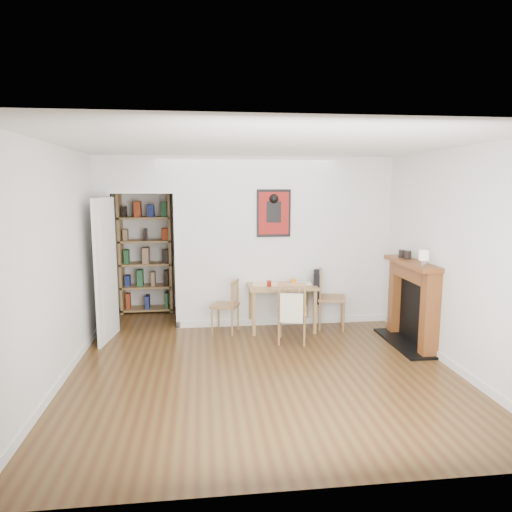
{
  "coord_description": "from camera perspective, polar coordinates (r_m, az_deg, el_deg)",
  "views": [
    {
      "loc": [
        -0.68,
        -5.51,
        2.14
      ],
      "look_at": [
        0.04,
        0.6,
        1.21
      ],
      "focal_mm": 32.0,
      "sensor_mm": 36.0,
      "label": 1
    }
  ],
  "objects": [
    {
      "name": "dining_table",
      "position": [
        6.89,
        3.22,
        -4.29
      ],
      "size": [
        1.01,
        0.64,
        0.69
      ],
      "color": "olive",
      "rests_on": "ground"
    },
    {
      "name": "ceramic_jar_b",
      "position": [
        6.73,
        17.76,
        0.27
      ],
      "size": [
        0.09,
        0.09,
        0.11
      ],
      "primitive_type": "cylinder",
      "color": "black",
      "rests_on": "fireplace"
    },
    {
      "name": "fireplace",
      "position": [
        6.6,
        19.03,
        -5.25
      ],
      "size": [
        0.45,
        1.25,
        1.16
      ],
      "color": "brown",
      "rests_on": "ground"
    },
    {
      "name": "orange_fruit",
      "position": [
        6.96,
        4.67,
        -3.13
      ],
      "size": [
        0.08,
        0.08,
        0.08
      ],
      "primitive_type": "sphere",
      "color": "orange",
      "rests_on": "dining_table"
    },
    {
      "name": "red_glass",
      "position": [
        6.75,
        1.65,
        -3.46
      ],
      "size": [
        0.07,
        0.07,
        0.09
      ],
      "primitive_type": "cylinder",
      "color": "maroon",
      "rests_on": "dining_table"
    },
    {
      "name": "mantel_lamp",
      "position": [
        6.11,
        20.26,
        -0.02
      ],
      "size": [
        0.13,
        0.13,
        0.2
      ],
      "color": "silver",
      "rests_on": "fireplace"
    },
    {
      "name": "chair_left",
      "position": [
        6.81,
        -3.9,
        -6.27
      ],
      "size": [
        0.51,
        0.51,
        0.8
      ],
      "color": "olive",
      "rests_on": "ground"
    },
    {
      "name": "notebook",
      "position": [
        6.97,
        5.69,
        -3.41
      ],
      "size": [
        0.33,
        0.26,
        0.01
      ],
      "primitive_type": "cube",
      "rotation": [
        0.0,
        0.0,
        -0.15
      ],
      "color": "silver",
      "rests_on": "dining_table"
    },
    {
      "name": "chair_right",
      "position": [
        7.09,
        9.27,
        -5.17
      ],
      "size": [
        0.6,
        0.55,
        0.9
      ],
      "color": "olive",
      "rests_on": "ground"
    },
    {
      "name": "bookshelf",
      "position": [
        8.04,
        -13.59,
        0.42
      ],
      "size": [
        0.88,
        0.35,
        2.09
      ],
      "color": "olive",
      "rests_on": "ground"
    },
    {
      "name": "placemat",
      "position": [
        6.91,
        1.4,
        -3.52
      ],
      "size": [
        0.49,
        0.4,
        0.0
      ],
      "primitive_type": "cube",
      "rotation": [
        0.0,
        0.0,
        -0.18
      ],
      "color": "#EFE5C5",
      "rests_on": "dining_table"
    },
    {
      "name": "ceramic_jar_a",
      "position": [
        6.62,
        18.43,
        0.12
      ],
      "size": [
        0.1,
        0.1,
        0.12
      ],
      "primitive_type": "cylinder",
      "color": "black",
      "rests_on": "fireplace"
    },
    {
      "name": "chair_front",
      "position": [
        6.36,
        4.55,
        -6.83
      ],
      "size": [
        0.54,
        0.58,
        0.89
      ],
      "color": "olive",
      "rests_on": "ground"
    },
    {
      "name": "ground",
      "position": [
        5.95,
        0.28,
        -12.5
      ],
      "size": [
        5.2,
        5.2,
        0.0
      ],
      "primitive_type": "plane",
      "color": "#523A1A",
      "rests_on": "ground"
    },
    {
      "name": "room_shell",
      "position": [
        6.95,
        -0.26,
        1.62
      ],
      "size": [
        5.2,
        5.2,
        5.2
      ],
      "color": "silver",
      "rests_on": "ground"
    }
  ]
}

